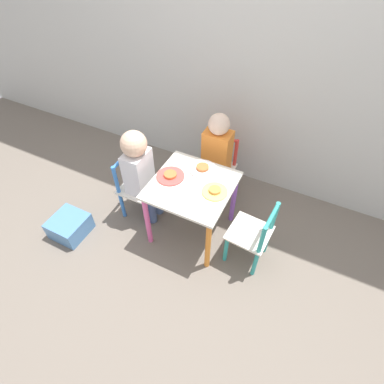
# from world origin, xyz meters

# --- Properties ---
(ground_plane) EXTENTS (6.00, 6.00, 0.00)m
(ground_plane) POSITION_xyz_m (0.00, 0.00, 0.00)
(ground_plane) COLOR #6B6056
(house_wall) EXTENTS (6.00, 0.06, 2.60)m
(house_wall) POSITION_xyz_m (0.00, 0.79, 1.30)
(house_wall) COLOR beige
(house_wall) RESTS_ON ground_plane
(kids_table) EXTENTS (0.52, 0.52, 0.49)m
(kids_table) POSITION_xyz_m (0.00, 0.00, 0.40)
(kids_table) COLOR silver
(kids_table) RESTS_ON ground_plane
(chair_red) EXTENTS (0.26, 0.26, 0.52)m
(chair_red) POSITION_xyz_m (0.00, 0.46, 0.25)
(chair_red) COLOR silver
(chair_red) RESTS_ON ground_plane
(chair_blue) EXTENTS (0.27, 0.27, 0.52)m
(chair_blue) POSITION_xyz_m (-0.46, -0.01, 0.25)
(chair_blue) COLOR silver
(chair_blue) RESTS_ON ground_plane
(chair_teal) EXTENTS (0.28, 0.28, 0.52)m
(chair_teal) POSITION_xyz_m (0.46, -0.04, 0.25)
(chair_teal) COLOR silver
(chair_teal) RESTS_ON ground_plane
(child_back) EXTENTS (0.20, 0.21, 0.78)m
(child_back) POSITION_xyz_m (0.00, 0.40, 0.46)
(child_back) COLOR #7A6B5B
(child_back) RESTS_ON ground_plane
(child_left) EXTENTS (0.22, 0.20, 0.77)m
(child_left) POSITION_xyz_m (-0.40, -0.01, 0.47)
(child_left) COLOR #4C608E
(child_left) RESTS_ON ground_plane
(plate_back) EXTENTS (0.19, 0.19, 0.03)m
(plate_back) POSITION_xyz_m (0.00, 0.16, 0.50)
(plate_back) COLOR white
(plate_back) RESTS_ON kids_table
(plate_left) EXTENTS (0.19, 0.19, 0.03)m
(plate_left) POSITION_xyz_m (-0.16, 0.00, 0.50)
(plate_left) COLOR #E54C47
(plate_left) RESTS_ON kids_table
(plate_right) EXTENTS (0.17, 0.17, 0.03)m
(plate_right) POSITION_xyz_m (0.16, 0.00, 0.50)
(plate_right) COLOR #EADB66
(plate_right) RESTS_ON kids_table
(storage_bin) EXTENTS (0.25, 0.25, 0.15)m
(storage_bin) POSITION_xyz_m (-0.81, -0.43, 0.07)
(storage_bin) COLOR #4C7FB7
(storage_bin) RESTS_ON ground_plane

